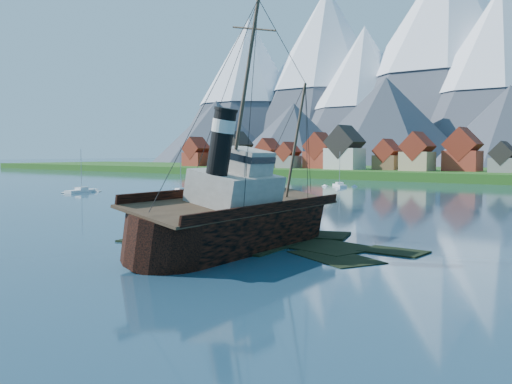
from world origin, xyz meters
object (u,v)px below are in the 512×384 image
Objects in this scene: tugboat_wreck at (246,216)px; sailboat_a at (82,191)px; sailboat_c at (339,186)px; sailboat_b at (181,193)px.

tugboat_wreck reaches higher than sailboat_a.
sailboat_c is at bearing 110.03° from tugboat_wreck.
sailboat_a is at bearing -145.91° from sailboat_b.
sailboat_b reaches higher than sailboat_c.
sailboat_c is at bearing 47.16° from sailboat_a.
sailboat_a reaches higher than sailboat_c.
sailboat_b is at bearing -152.94° from sailboat_c.
sailboat_c is (14.92, 47.06, -0.04)m from sailboat_b.
tugboat_wreck is at bearing -110.50° from sailboat_c.
sailboat_b is at bearing 17.24° from sailboat_a.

